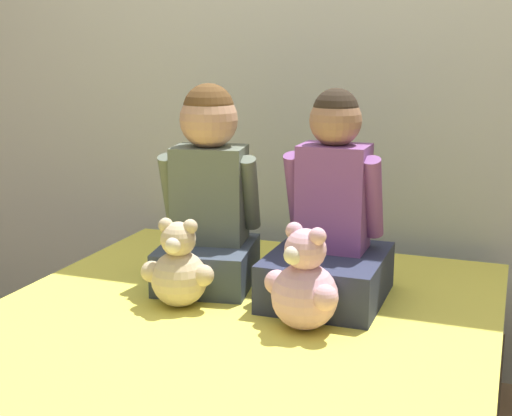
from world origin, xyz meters
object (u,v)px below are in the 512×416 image
(child_on_left, at_px, (209,196))
(teddy_bear_held_by_right_child, at_px, (304,286))
(child_on_right, at_px, (331,225))
(teddy_bear_held_by_left_child, at_px, (179,270))

(child_on_left, relative_size, teddy_bear_held_by_right_child, 2.20)
(child_on_right, xyz_separation_m, teddy_bear_held_by_right_child, (-0.00, -0.27, -0.10))
(child_on_left, relative_size, child_on_right, 1.01)
(child_on_left, xyz_separation_m, child_on_right, (0.40, -0.00, -0.06))
(child_on_right, bearing_deg, teddy_bear_held_by_right_child, -90.30)
(child_on_left, distance_m, child_on_right, 0.41)
(child_on_left, height_order, child_on_right, child_on_left)
(child_on_right, height_order, teddy_bear_held_by_left_child, child_on_right)
(teddy_bear_held_by_right_child, bearing_deg, child_on_right, 114.63)
(child_on_left, bearing_deg, teddy_bear_held_by_left_child, -98.55)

